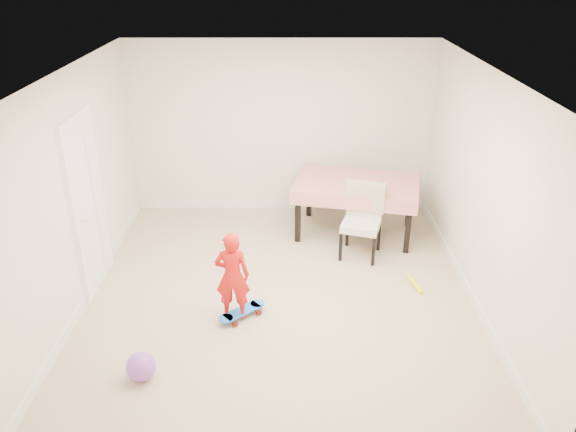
{
  "coord_description": "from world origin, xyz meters",
  "views": [
    {
      "loc": [
        0.09,
        -5.6,
        3.72
      ],
      "look_at": [
        0.1,
        0.2,
        0.95
      ],
      "focal_mm": 35.0,
      "sensor_mm": 36.0,
      "label": 1
    }
  ],
  "objects_px": {
    "dining_table": "(355,207)",
    "balloon": "(141,367)",
    "skateboard": "(242,314)",
    "dining_chair": "(361,222)",
    "child": "(233,279)"
  },
  "relations": [
    {
      "from": "dining_chair",
      "to": "child",
      "type": "distance_m",
      "value": 2.11
    },
    {
      "from": "dining_chair",
      "to": "skateboard",
      "type": "distance_m",
      "value": 2.08
    },
    {
      "from": "dining_chair",
      "to": "child",
      "type": "xyz_separation_m",
      "value": [
        -1.56,
        -1.43,
        0.03
      ]
    },
    {
      "from": "dining_table",
      "to": "balloon",
      "type": "bearing_deg",
      "value": -115.2
    },
    {
      "from": "skateboard",
      "to": "dining_chair",
      "type": "bearing_deg",
      "value": 3.24
    },
    {
      "from": "dining_chair",
      "to": "child",
      "type": "bearing_deg",
      "value": -120.05
    },
    {
      "from": "dining_chair",
      "to": "balloon",
      "type": "height_order",
      "value": "dining_chair"
    },
    {
      "from": "dining_table",
      "to": "dining_chair",
      "type": "relative_size",
      "value": 1.73
    },
    {
      "from": "skateboard",
      "to": "child",
      "type": "xyz_separation_m",
      "value": [
        -0.08,
        -0.02,
        0.47
      ]
    },
    {
      "from": "dining_table",
      "to": "balloon",
      "type": "relative_size",
      "value": 6.03
    },
    {
      "from": "child",
      "to": "dining_chair",
      "type": "bearing_deg",
      "value": -136.8
    },
    {
      "from": "dining_chair",
      "to": "child",
      "type": "height_order",
      "value": "child"
    },
    {
      "from": "skateboard",
      "to": "balloon",
      "type": "relative_size",
      "value": 2.14
    },
    {
      "from": "skateboard",
      "to": "balloon",
      "type": "distance_m",
      "value": 1.33
    },
    {
      "from": "skateboard",
      "to": "balloon",
      "type": "height_order",
      "value": "balloon"
    }
  ]
}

